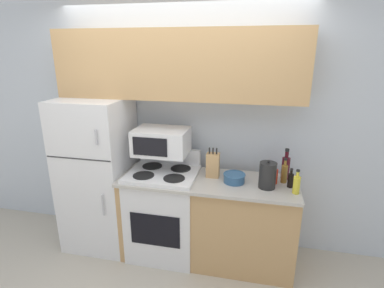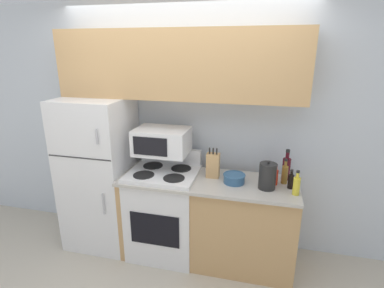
% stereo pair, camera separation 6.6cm
% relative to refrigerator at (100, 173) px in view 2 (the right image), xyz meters
% --- Properties ---
extents(ground_plane, '(12.00, 12.00, 0.00)m').
position_rel_refrigerator_xyz_m(ground_plane, '(0.84, -0.32, -0.81)').
color(ground_plane, beige).
extents(wall_back, '(8.00, 0.05, 2.55)m').
position_rel_refrigerator_xyz_m(wall_back, '(0.84, 0.35, 0.47)').
color(wall_back, silver).
rests_on(wall_back, ground_plane).
extents(lower_cabinets, '(1.69, 0.60, 0.89)m').
position_rel_refrigerator_xyz_m(lower_cabinets, '(1.19, -0.04, -0.36)').
color(lower_cabinets, tan).
rests_on(lower_cabinets, ground_plane).
extents(refrigerator, '(0.68, 0.66, 1.61)m').
position_rel_refrigerator_xyz_m(refrigerator, '(0.00, 0.00, 0.00)').
color(refrigerator, white).
rests_on(refrigerator, ground_plane).
extents(upper_cabinets, '(2.37, 0.35, 0.64)m').
position_rel_refrigerator_xyz_m(upper_cabinets, '(0.84, 0.16, 1.13)').
color(upper_cabinets, tan).
rests_on(upper_cabinets, refrigerator).
extents(stove, '(0.68, 0.59, 1.08)m').
position_rel_refrigerator_xyz_m(stove, '(0.74, -0.05, -0.33)').
color(stove, white).
rests_on(stove, ground_plane).
extents(microwave, '(0.52, 0.38, 0.25)m').
position_rel_refrigerator_xyz_m(microwave, '(0.70, 0.03, 0.40)').
color(microwave, white).
rests_on(microwave, stove).
extents(knife_block, '(0.12, 0.09, 0.30)m').
position_rel_refrigerator_xyz_m(knife_block, '(1.22, 0.02, 0.20)').
color(knife_block, tan).
rests_on(knife_block, lower_cabinets).
extents(bowl, '(0.21, 0.21, 0.09)m').
position_rel_refrigerator_xyz_m(bowl, '(1.44, -0.06, 0.12)').
color(bowl, '#335B84').
rests_on(bowl, lower_cabinets).
extents(bottle_soy_sauce, '(0.05, 0.05, 0.18)m').
position_rel_refrigerator_xyz_m(bottle_soy_sauce, '(1.94, -0.06, 0.15)').
color(bottle_soy_sauce, black).
rests_on(bottle_soy_sauce, lower_cabinets).
extents(bottle_vinegar, '(0.06, 0.06, 0.24)m').
position_rel_refrigerator_xyz_m(bottle_vinegar, '(1.89, 0.04, 0.17)').
color(bottle_vinegar, olive).
rests_on(bottle_vinegar, lower_cabinets).
extents(bottle_cooking_spray, '(0.06, 0.06, 0.22)m').
position_rel_refrigerator_xyz_m(bottle_cooking_spray, '(1.98, -0.17, 0.16)').
color(bottle_cooking_spray, gold).
rests_on(bottle_cooking_spray, lower_cabinets).
extents(bottle_wine_red, '(0.08, 0.08, 0.30)m').
position_rel_refrigerator_xyz_m(bottle_wine_red, '(1.91, 0.13, 0.20)').
color(bottle_wine_red, '#470F19').
rests_on(bottle_wine_red, lower_cabinets).
extents(bottle_hot_sauce, '(0.05, 0.05, 0.20)m').
position_rel_refrigerator_xyz_m(bottle_hot_sauce, '(1.81, -0.01, 0.16)').
color(bottle_hot_sauce, red).
rests_on(bottle_hot_sauce, lower_cabinets).
extents(kettle, '(0.15, 0.15, 0.26)m').
position_rel_refrigerator_xyz_m(kettle, '(1.73, -0.11, 0.20)').
color(kettle, black).
rests_on(kettle, lower_cabinets).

